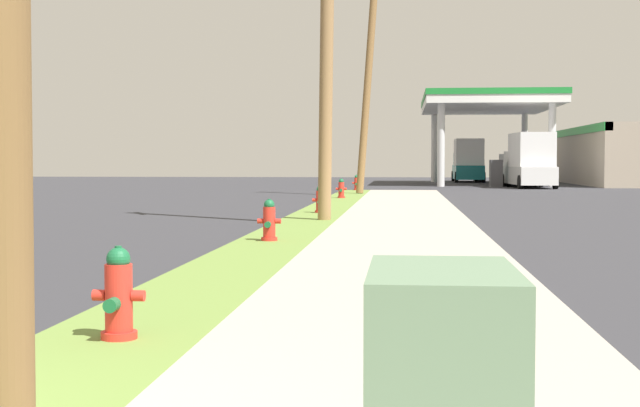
# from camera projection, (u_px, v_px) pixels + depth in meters

# --- Properties ---
(fire_hydrant_nearest) EXTENTS (0.42, 0.38, 0.74)m
(fire_hydrant_nearest) POSITION_uv_depth(u_px,v_px,m) (119.00, 298.00, 7.09)
(fire_hydrant_nearest) COLOR red
(fire_hydrant_nearest) RESTS_ON grass_verge
(fire_hydrant_second) EXTENTS (0.42, 0.38, 0.74)m
(fire_hydrant_second) POSITION_uv_depth(u_px,v_px,m) (269.00, 222.00, 15.82)
(fire_hydrant_second) COLOR red
(fire_hydrant_second) RESTS_ON grass_verge
(fire_hydrant_third) EXTENTS (0.42, 0.37, 0.74)m
(fire_hydrant_third) POSITION_uv_depth(u_px,v_px,m) (320.00, 201.00, 24.35)
(fire_hydrant_third) COLOR red
(fire_hydrant_third) RESTS_ON grass_verge
(fire_hydrant_fourth) EXTENTS (0.42, 0.37, 0.74)m
(fire_hydrant_fourth) POSITION_uv_depth(u_px,v_px,m) (341.00, 189.00, 34.02)
(fire_hydrant_fourth) COLOR red
(fire_hydrant_fourth) RESTS_ON grass_verge
(fire_hydrant_fifth) EXTENTS (0.42, 0.38, 0.74)m
(fire_hydrant_fifth) POSITION_uv_depth(u_px,v_px,m) (357.00, 183.00, 43.08)
(fire_hydrant_fifth) COLOR red
(fire_hydrant_fifth) RESTS_ON grass_verge
(utility_pole_midground) EXTENTS (0.72, 1.33, 10.28)m
(utility_pole_midground) POSITION_uv_depth(u_px,v_px,m) (327.00, 0.00, 21.01)
(utility_pole_midground) COLOR #937047
(utility_pole_midground) RESTS_ON grass_verge
(utility_pole_background) EXTENTS (1.46, 1.17, 9.42)m
(utility_pole_background) POSITION_uv_depth(u_px,v_px,m) (368.00, 83.00, 38.69)
(utility_pole_background) COLOR olive
(utility_pole_background) RESTS_ON grass_verge
(gas_station_canopy) EXTENTS (14.97, 16.43, 5.78)m
(gas_station_canopy) POSITION_uv_depth(u_px,v_px,m) (583.00, 143.00, 57.95)
(gas_station_canopy) COLOR silver
(gas_station_canopy) RESTS_ON ground
(car_navy_by_near_pump) EXTENTS (2.05, 4.55, 1.57)m
(car_navy_by_near_pump) POSITION_uv_depth(u_px,v_px,m) (508.00, 173.00, 61.89)
(car_navy_by_near_pump) COLOR navy
(car_navy_by_near_pump) RESTS_ON ground
(truck_white_at_forecourt) EXTENTS (2.44, 6.50, 3.11)m
(truck_white_at_forecourt) POSITION_uv_depth(u_px,v_px,m) (529.00, 162.00, 50.88)
(truck_white_at_forecourt) COLOR white
(truck_white_at_forecourt) RESTS_ON ground
(truck_teal_on_apron) EXTENTS (2.18, 6.42, 3.11)m
(truck_teal_on_apron) POSITION_uv_depth(u_px,v_px,m) (468.00, 162.00, 65.08)
(truck_teal_on_apron) COLOR #197075
(truck_teal_on_apron) RESTS_ON ground
(truck_silver_at_far_bay) EXTENTS (2.33, 5.48, 1.97)m
(truck_silver_at_far_bay) POSITION_uv_depth(u_px,v_px,m) (518.00, 171.00, 54.94)
(truck_silver_at_far_bay) COLOR #BCBCC1
(truck_silver_at_far_bay) RESTS_ON ground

